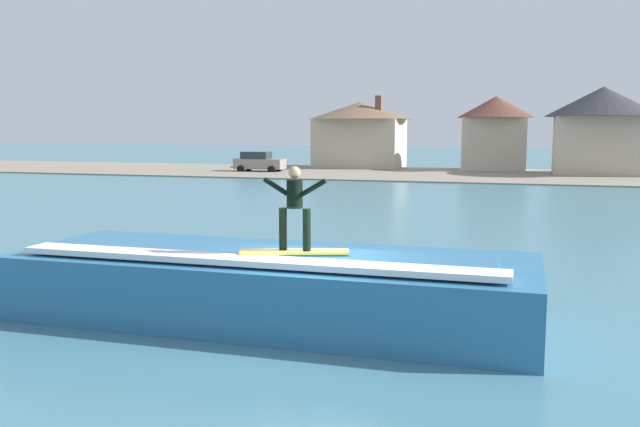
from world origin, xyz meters
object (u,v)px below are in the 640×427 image
at_px(surfboard, 295,252).
at_px(house_with_chimney, 360,130).
at_px(house_gabled_white, 602,123).
at_px(house_small_cottage, 495,129).
at_px(surfer, 295,203).
at_px(wave_crest, 271,285).
at_px(car_near_shore, 259,162).

relative_size(surfboard, house_with_chimney, 0.21).
relative_size(house_gabled_white, house_small_cottage, 1.33).
distance_m(house_with_chimney, house_small_cottage, 13.14).
xyz_separation_m(surfer, house_small_cottage, (1.59, 52.97, 1.38)).
bearing_deg(house_small_cottage, surfboard, -91.72).
relative_size(wave_crest, house_gabled_white, 1.16).
xyz_separation_m(wave_crest, house_small_cottage, (2.31, 52.45, 3.20)).
relative_size(surfboard, surfer, 1.31).
bearing_deg(house_small_cottage, wave_crest, -92.52).
height_order(car_near_shore, house_small_cottage, house_small_cottage).
bearing_deg(surfboard, house_small_cottage, 88.28).
distance_m(car_near_shore, house_gabled_white, 29.73).
bearing_deg(house_gabled_white, house_with_chimney, 168.39).
xyz_separation_m(surfboard, house_with_chimney, (-11.52, 53.82, 2.16)).
xyz_separation_m(wave_crest, house_with_chimney, (-10.81, 53.29, 3.00)).
distance_m(wave_crest, house_with_chimney, 54.46).
distance_m(surfer, house_small_cottage, 53.02).
height_order(wave_crest, surfboard, surfboard).
height_order(wave_crest, surfer, surfer).
relative_size(wave_crest, house_small_cottage, 1.55).
xyz_separation_m(surfboard, house_gabled_white, (10.44, 49.31, 2.80)).
height_order(surfboard, surfer, surfer).
height_order(wave_crest, house_small_cottage, house_small_cottage).
bearing_deg(surfer, surfboard, -103.50).
distance_m(surfer, house_with_chimney, 55.05).
height_order(house_gabled_white, house_small_cottage, house_gabled_white).
relative_size(surfboard, car_near_shore, 0.49).
distance_m(surfboard, car_near_shore, 48.37).
height_order(surfer, house_small_cottage, house_small_cottage).
bearing_deg(car_near_shore, house_with_chimney, 52.08).
height_order(house_with_chimney, house_small_cottage, house_with_chimney).
bearing_deg(house_gabled_white, surfboard, -101.95).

